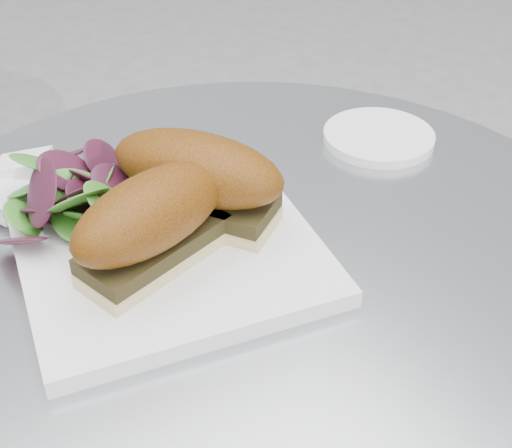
{
  "coord_description": "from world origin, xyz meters",
  "views": [
    {
      "loc": [
        -0.27,
        -0.4,
        1.12
      ],
      "look_at": [
        0.0,
        -0.0,
        0.77
      ],
      "focal_mm": 50.0,
      "sensor_mm": 36.0,
      "label": 1
    }
  ],
  "objects_px": {
    "sandwich_right": "(198,177)",
    "sandwich_left": "(152,221)",
    "saucer": "(379,137)",
    "plate": "(167,247)"
  },
  "relations": [
    {
      "from": "sandwich_right",
      "to": "saucer",
      "type": "bearing_deg",
      "value": 65.54
    },
    {
      "from": "plate",
      "to": "sandwich_left",
      "type": "bearing_deg",
      "value": -134.32
    },
    {
      "from": "sandwich_left",
      "to": "sandwich_right",
      "type": "distance_m",
      "value": 0.07
    },
    {
      "from": "sandwich_right",
      "to": "saucer",
      "type": "xyz_separation_m",
      "value": [
        0.24,
        0.03,
        -0.05
      ]
    },
    {
      "from": "sandwich_right",
      "to": "plate",
      "type": "bearing_deg",
      "value": -103.8
    },
    {
      "from": "plate",
      "to": "sandwich_left",
      "type": "xyz_separation_m",
      "value": [
        -0.02,
        -0.02,
        0.05
      ]
    },
    {
      "from": "sandwich_left",
      "to": "saucer",
      "type": "xyz_separation_m",
      "value": [
        0.31,
        0.06,
        -0.05
      ]
    },
    {
      "from": "plate",
      "to": "sandwich_right",
      "type": "distance_m",
      "value": 0.07
    },
    {
      "from": "sandwich_right",
      "to": "saucer",
      "type": "distance_m",
      "value": 0.25
    },
    {
      "from": "sandwich_right",
      "to": "sandwich_left",
      "type": "bearing_deg",
      "value": -92.02
    }
  ]
}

